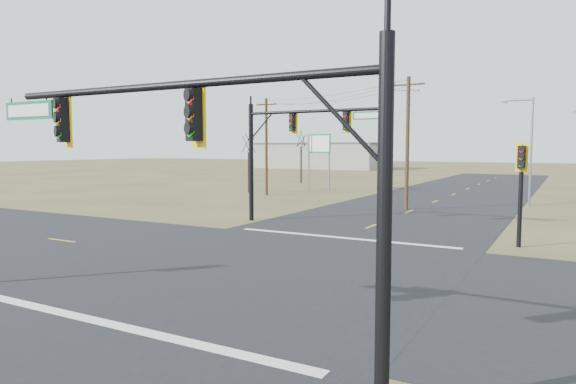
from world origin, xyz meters
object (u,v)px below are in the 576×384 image
object	(u,v)px
utility_pole_far	(266,145)
streetlight_c	(394,133)
bare_tree_a	(249,142)
streetlight_a	(529,146)
utility_pole_near	(407,141)
mast_arm_near	(199,142)
mast_arm_far	(291,137)
bare_tree_b	(301,138)
pedestal_signal_ne	(521,173)
highway_sign	(319,151)

from	to	relation	value
utility_pole_far	streetlight_c	world-z (taller)	streetlight_c
bare_tree_a	streetlight_a	bearing A→B (deg)	1.10
utility_pole_near	streetlight_c	size ratio (longest dim) A/B	0.87
utility_pole_far	streetlight_a	world-z (taller)	utility_pole_far
mast_arm_near	utility_pole_far	world-z (taller)	utility_pole_far
mast_arm_far	bare_tree_b	bearing A→B (deg)	117.07
streetlight_c	bare_tree_a	world-z (taller)	streetlight_c
pedestal_signal_ne	streetlight_a	world-z (taller)	streetlight_a
utility_pole_near	highway_sign	world-z (taller)	utility_pole_near
streetlight_c	bare_tree_a	size ratio (longest dim) A/B	1.73
streetlight_a	streetlight_c	bearing A→B (deg)	138.78
mast_arm_near	streetlight_a	bearing A→B (deg)	107.44
utility_pole_near	pedestal_signal_ne	bearing A→B (deg)	-53.63
streetlight_a	bare_tree_a	bearing A→B (deg)	-179.42
mast_arm_near	pedestal_signal_ne	xyz separation A→B (m)	(4.58, 17.70, -1.27)
utility_pole_far	streetlight_c	distance (m)	17.02
utility_pole_near	highway_sign	bearing A→B (deg)	136.40
utility_pole_near	bare_tree_b	bearing A→B (deg)	132.12
pedestal_signal_ne	streetlight_a	xyz separation A→B (m)	(-1.02, 19.04, 1.32)
mast_arm_far	highway_sign	size ratio (longest dim) A/B	1.49
streetlight_a	bare_tree_b	bearing A→B (deg)	150.29
highway_sign	bare_tree_a	xyz separation A→B (m)	(-5.17, -6.02, 0.87)
streetlight_a	bare_tree_a	distance (m)	26.23
mast_arm_far	streetlight_a	world-z (taller)	streetlight_a
pedestal_signal_ne	utility_pole_near	world-z (taller)	utility_pole_near
mast_arm_far	utility_pole_far	xyz separation A→B (m)	(-11.23, 15.54, -0.42)
streetlight_a	highway_sign	bearing A→B (deg)	164.79
pedestal_signal_ne	streetlight_a	size ratio (longest dim) A/B	0.57
pedestal_signal_ne	bare_tree_a	bearing A→B (deg)	151.81
mast_arm_near	bare_tree_b	xyz separation A→B (m)	(-25.15, 52.78, 1.14)
streetlight_a	utility_pole_far	bearing A→B (deg)	-175.74
utility_pole_near	highway_sign	xyz separation A→B (m)	(-13.34, 12.71, -0.78)
highway_sign	bare_tree_a	bearing A→B (deg)	-114.15
highway_sign	streetlight_a	size ratio (longest dim) A/B	0.71
utility_pole_far	bare_tree_b	size ratio (longest dim) A/B	1.28
mast_arm_far	pedestal_signal_ne	size ratio (longest dim) A/B	1.86
mast_arm_far	pedestal_signal_ne	world-z (taller)	mast_arm_far
highway_sign	streetlight_c	xyz separation A→B (m)	(6.05, 7.38, 2.05)
bare_tree_a	streetlight_c	bearing A→B (deg)	50.08
mast_arm_far	mast_arm_near	bearing A→B (deg)	-65.92
mast_arm_near	bare_tree_a	bearing A→B (deg)	144.99
mast_arm_far	pedestal_signal_ne	bearing A→B (deg)	-6.34
bare_tree_b	pedestal_signal_ne	bearing A→B (deg)	-49.72
mast_arm_near	streetlight_c	size ratio (longest dim) A/B	0.91
utility_pole_near	utility_pole_far	size ratio (longest dim) A/B	1.05
streetlight_c	mast_arm_near	bearing A→B (deg)	-52.62
bare_tree_a	bare_tree_b	xyz separation A→B (m)	(-2.50, 16.55, 0.70)
pedestal_signal_ne	bare_tree_b	bearing A→B (deg)	136.33
utility_pole_near	utility_pole_far	distance (m)	16.35
mast_arm_near	bare_tree_a	world-z (taller)	bare_tree_a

